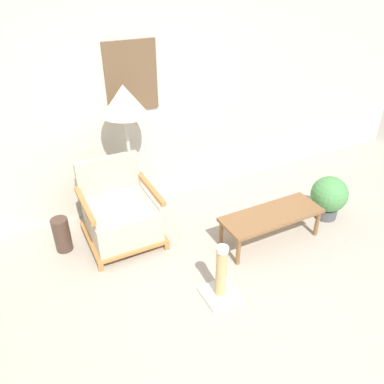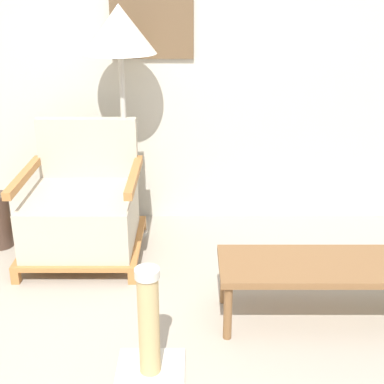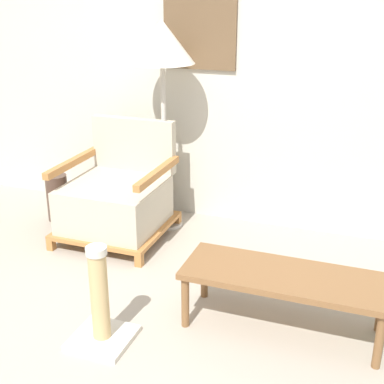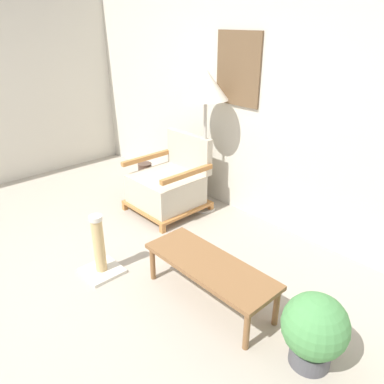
{
  "view_description": "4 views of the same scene",
  "coord_description": "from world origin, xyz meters",
  "px_view_note": "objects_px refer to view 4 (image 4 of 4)",
  "views": [
    {
      "loc": [
        -1.44,
        -1.49,
        2.57
      ],
      "look_at": [
        0.05,
        1.41,
        0.55
      ],
      "focal_mm": 35.0,
      "sensor_mm": 36.0,
      "label": 1
    },
    {
      "loc": [
        0.06,
        -1.46,
        1.69
      ],
      "look_at": [
        0.05,
        1.41,
        0.55
      ],
      "focal_mm": 50.0,
      "sensor_mm": 36.0,
      "label": 2
    },
    {
      "loc": [
        1.14,
        -1.56,
        1.77
      ],
      "look_at": [
        0.05,
        1.41,
        0.55
      ],
      "focal_mm": 50.0,
      "sensor_mm": 36.0,
      "label": 3
    },
    {
      "loc": [
        2.36,
        -0.72,
        2.01
      ],
      "look_at": [
        0.05,
        1.41,
        0.55
      ],
      "focal_mm": 35.0,
      "sensor_mm": 36.0,
      "label": 4
    }
  ],
  "objects_px": {
    "coffee_table": "(210,268)",
    "potted_plant": "(314,329)",
    "floor_lamp": "(206,90)",
    "vase": "(145,177)",
    "armchair": "(169,185)",
    "scratching_post": "(100,254)"
  },
  "relations": [
    {
      "from": "floor_lamp",
      "to": "coffee_table",
      "type": "relative_size",
      "value": 1.43
    },
    {
      "from": "floor_lamp",
      "to": "potted_plant",
      "type": "distance_m",
      "value": 2.48
    },
    {
      "from": "floor_lamp",
      "to": "vase",
      "type": "height_order",
      "value": "floor_lamp"
    },
    {
      "from": "vase",
      "to": "armchair",
      "type": "bearing_deg",
      "value": -10.26
    },
    {
      "from": "floor_lamp",
      "to": "scratching_post",
      "type": "xyz_separation_m",
      "value": [
        0.26,
        -1.5,
        -1.16
      ]
    },
    {
      "from": "armchair",
      "to": "vase",
      "type": "relative_size",
      "value": 2.23
    },
    {
      "from": "floor_lamp",
      "to": "potted_plant",
      "type": "height_order",
      "value": "floor_lamp"
    },
    {
      "from": "armchair",
      "to": "vase",
      "type": "bearing_deg",
      "value": 169.74
    },
    {
      "from": "armchair",
      "to": "scratching_post",
      "type": "height_order",
      "value": "armchair"
    },
    {
      "from": "potted_plant",
      "to": "armchair",
      "type": "bearing_deg",
      "value": 162.89
    },
    {
      "from": "vase",
      "to": "potted_plant",
      "type": "bearing_deg",
      "value": -15.71
    },
    {
      "from": "potted_plant",
      "to": "vase",
      "type": "bearing_deg",
      "value": 164.29
    },
    {
      "from": "scratching_post",
      "to": "coffee_table",
      "type": "bearing_deg",
      "value": 26.76
    },
    {
      "from": "floor_lamp",
      "to": "potted_plant",
      "type": "xyz_separation_m",
      "value": [
        2.0,
        -1.01,
        -1.07
      ]
    },
    {
      "from": "vase",
      "to": "scratching_post",
      "type": "distance_m",
      "value": 1.71
    },
    {
      "from": "coffee_table",
      "to": "floor_lamp",
      "type": "bearing_deg",
      "value": 137.1
    },
    {
      "from": "vase",
      "to": "potted_plant",
      "type": "relative_size",
      "value": 0.73
    },
    {
      "from": "scratching_post",
      "to": "potted_plant",
      "type": "bearing_deg",
      "value": 15.9
    },
    {
      "from": "coffee_table",
      "to": "potted_plant",
      "type": "relative_size",
      "value": 2.13
    },
    {
      "from": "vase",
      "to": "potted_plant",
      "type": "height_order",
      "value": "potted_plant"
    },
    {
      "from": "floor_lamp",
      "to": "coffee_table",
      "type": "bearing_deg",
      "value": -42.9
    },
    {
      "from": "armchair",
      "to": "potted_plant",
      "type": "relative_size",
      "value": 1.63
    }
  ]
}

